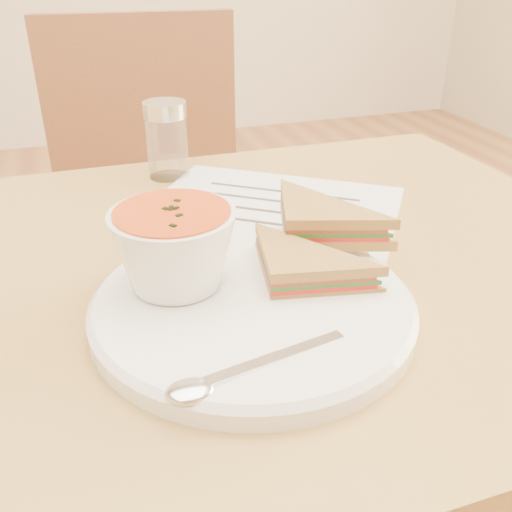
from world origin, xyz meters
name	(u,v)px	position (x,y,z in m)	size (l,w,h in m)	color
dining_table	(215,495)	(0.00, 0.00, 0.38)	(1.00, 0.70, 0.75)	olive
chair_far	(161,256)	(0.03, 0.55, 0.47)	(0.42, 0.42, 0.94)	brown
plate	(253,307)	(0.02, -0.11, 0.76)	(0.30, 0.30, 0.02)	white
soup_bowl	(175,252)	(-0.04, -0.07, 0.81)	(0.12, 0.12, 0.08)	white
sandwich_half_a	(271,291)	(0.03, -0.12, 0.78)	(0.11, 0.11, 0.03)	#AC7F3C
sandwich_half_b	(286,236)	(0.07, -0.06, 0.80)	(0.11, 0.11, 0.04)	#AC7F3C
spoon	(254,367)	(-0.01, -0.21, 0.77)	(0.18, 0.04, 0.01)	silver
paper_menu	(273,207)	(0.12, 0.11, 0.75)	(0.32, 0.23, 0.00)	white
condiment_shaker	(167,140)	(0.02, 0.28, 0.81)	(0.06, 0.06, 0.11)	silver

